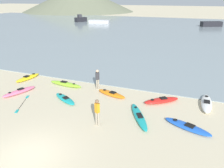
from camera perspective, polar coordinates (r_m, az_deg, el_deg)
The scene contains 17 objects.
ground_plane at distance 12.10m, azimuth -20.98°, elevation -17.35°, with size 400.00×400.00×0.00m, color beige.
bay_water at distance 52.54m, azimuth 13.81°, elevation 13.24°, with size 160.00×70.00×0.06m, color gray.
kayak_on_sand_0 at distance 14.43m, azimuth 7.07°, elevation -8.36°, with size 2.18×3.36×0.33m.
kayak_on_sand_1 at distance 19.35m, azimuth -23.04°, elevation -1.81°, with size 1.46×2.87×0.38m.
kayak_on_sand_2 at distance 17.50m, azimuth -0.13°, elevation -2.54°, with size 2.73×1.48×0.31m.
kayak_on_sand_3 at distance 16.74m, azimuth 12.80°, elevation -4.20°, with size 2.65×2.29×0.37m.
kayak_on_sand_4 at distance 17.31m, azimuth 23.45°, elevation -4.61°, with size 0.77×3.13×0.40m.
kayak_on_sand_5 at distance 22.39m, azimuth -21.13°, elevation 1.57°, with size 1.07×2.76×0.36m.
kayak_on_sand_6 at distance 19.77m, azimuth -12.03°, elevation 0.01°, with size 3.29×0.86×0.38m.
kayak_on_sand_7 at distance 14.08m, azimuth 19.07°, elevation -10.44°, with size 3.00×1.78×0.29m.
kayak_on_sand_8 at distance 17.06m, azimuth -12.16°, elevation -3.78°, with size 2.61×1.85×0.29m.
person_near_foreground at distance 13.23m, azimuth -3.88°, elevation -6.97°, with size 0.35×0.28×1.74m.
person_near_waterline at distance 18.33m, azimuth -3.81°, elevation 1.53°, with size 0.36×0.27×1.76m.
moored_boat_0 at distance 71.59m, azimuth -8.19°, elevation 16.43°, with size 3.15×3.97×2.21m.
moored_boat_1 at distance 65.93m, azimuth -3.33°, elevation 15.93°, with size 6.20×3.19×1.03m.
moored_boat_2 at distance 64.73m, azimuth 24.50°, elevation 14.08°, with size 5.58×4.05×1.27m.
loose_paddle at distance 17.50m, azimuth -22.35°, elevation -4.74°, with size 1.30×2.61×0.03m.
Camera 1 is at (7.00, -6.57, 7.37)m, focal length 35.00 mm.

